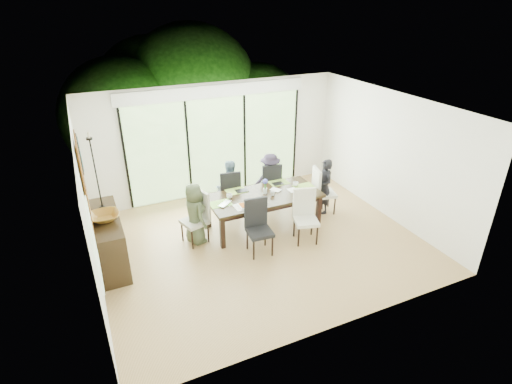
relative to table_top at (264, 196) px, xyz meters
name	(u,v)px	position (x,y,z in m)	size (l,w,h in m)	color
floor	(261,242)	(-0.33, -0.57, -0.70)	(6.00, 5.00, 0.01)	olive
ceiling	(262,107)	(-0.33, -0.57, 2.01)	(6.00, 5.00, 0.01)	white
wall_back	(216,140)	(-0.33, 1.94, 0.65)	(6.00, 0.02, 2.70)	white
wall_front	(342,252)	(-0.33, -3.08, 0.65)	(6.00, 0.02, 2.70)	beige
wall_left	(87,214)	(-3.34, -0.57, 0.65)	(0.02, 5.00, 2.70)	silver
wall_right	(390,156)	(2.68, -0.57, 0.65)	(0.02, 5.00, 2.70)	beige
glass_doors	(217,147)	(-0.33, 1.90, 0.50)	(4.20, 0.02, 2.30)	#598C3F
blinds_header	(215,91)	(-0.33, 1.89, 1.80)	(4.40, 0.06, 0.28)	white
mullion_a	(126,160)	(-2.43, 1.89, 0.50)	(0.05, 0.04, 2.30)	black
mullion_b	(188,151)	(-1.03, 1.89, 0.50)	(0.05, 0.04, 2.30)	black
mullion_c	(245,143)	(0.37, 1.89, 0.50)	(0.05, 0.04, 2.30)	black
mullion_d	(295,135)	(1.77, 1.89, 0.50)	(0.05, 0.04, 2.30)	black
side_window	(94,244)	(-3.30, -1.77, 0.80)	(0.02, 0.90, 1.00)	#8CAD7F
deck	(208,180)	(-0.33, 2.83, -0.75)	(6.00, 1.80, 0.10)	brown
rail_top	(197,150)	(-0.33, 3.63, -0.15)	(6.00, 0.08, 0.06)	brown
foliage_left	(121,117)	(-2.13, 4.63, 0.74)	(3.20, 3.20, 3.20)	#14380F
foliage_mid	(192,92)	(0.07, 5.23, 1.10)	(4.00, 4.00, 4.00)	#14380F
foliage_right	(257,110)	(1.87, 4.43, 0.56)	(2.80, 2.80, 2.80)	#14380F
foliage_far	(155,96)	(-0.93, 5.93, 0.92)	(3.60, 3.60, 3.60)	#14380F
table_top	(264,196)	(0.00, 0.00, 0.00)	(2.32, 1.07, 0.06)	black
table_apron	(264,200)	(0.00, 0.00, -0.09)	(2.13, 0.87, 0.10)	black
table_leg_fl	(222,233)	(-1.08, -0.43, -0.36)	(0.09, 0.09, 0.67)	black
table_leg_fr	(319,210)	(1.08, -0.43, -0.36)	(0.09, 0.09, 0.67)	black
table_leg_bl	(208,213)	(-1.08, 0.43, -0.36)	(0.09, 0.09, 0.67)	black
table_leg_br	(298,194)	(1.08, 0.43, -0.36)	(0.09, 0.09, 0.67)	black
chair_left_end	(194,218)	(-1.50, 0.00, -0.16)	(0.45, 0.45, 1.07)	beige
chair_right_end	(325,190)	(1.50, 0.00, -0.16)	(0.45, 0.45, 1.07)	silver
chair_far_left	(229,191)	(-0.45, 0.85, -0.16)	(0.45, 0.45, 1.07)	black
chair_far_right	(270,183)	(0.55, 0.85, -0.16)	(0.45, 0.45, 1.07)	black
chair_near_left	(260,228)	(-0.50, -0.87, -0.16)	(0.45, 0.45, 1.07)	black
chair_near_right	(306,217)	(0.50, -0.87, -0.16)	(0.45, 0.45, 1.07)	silver
person_left_end	(195,214)	(-1.48, 0.00, -0.07)	(0.58, 0.37, 1.25)	#475337
person_right_end	(324,186)	(1.48, 0.00, -0.07)	(0.58, 0.37, 1.25)	black
person_far_left	(229,187)	(-0.45, 0.83, -0.07)	(0.58, 0.37, 1.25)	#6D8A9D
person_far_right	(270,180)	(0.55, 0.83, -0.07)	(0.58, 0.37, 1.25)	#261E2D
placemat_left	(220,204)	(-0.95, 0.00, 0.03)	(0.43, 0.31, 0.01)	#7DBA42
placemat_right	(304,186)	(0.95, 0.00, 0.03)	(0.43, 0.31, 0.01)	#7FA63B
placemat_far_l	(236,191)	(-0.45, 0.40, 0.03)	(0.43, 0.31, 0.01)	#99C245
placemat_far_r	(279,183)	(0.55, 0.40, 0.03)	(0.43, 0.31, 0.01)	olive
placemat_paper	(245,206)	(-0.55, -0.30, 0.03)	(0.43, 0.31, 0.01)	white
tablet_far_l	(242,191)	(-0.35, 0.35, 0.04)	(0.25, 0.17, 0.01)	black
tablet_far_r	(278,184)	(0.50, 0.35, 0.04)	(0.23, 0.16, 0.01)	black
papers	(295,190)	(0.70, -0.05, 0.03)	(0.29, 0.21, 0.00)	white
platter_base	(245,206)	(-0.55, -0.30, 0.05)	(0.25, 0.25, 0.02)	white
platter_snacks	(245,205)	(-0.55, -0.30, 0.06)	(0.19, 0.19, 0.01)	#C05916
vase	(265,191)	(0.05, 0.05, 0.09)	(0.08, 0.08, 0.12)	silver
hyacinth_stems	(265,186)	(0.05, 0.05, 0.20)	(0.04, 0.04, 0.15)	#337226
hyacinth_blooms	(265,181)	(0.05, 0.05, 0.30)	(0.11, 0.11, 0.11)	#5458D2
laptop	(227,204)	(-0.85, -0.10, 0.04)	(0.32, 0.21, 0.03)	silver
cup_a	(229,196)	(-0.70, 0.15, 0.08)	(0.12, 0.12, 0.09)	white
cup_b	(273,193)	(0.15, -0.10, 0.07)	(0.10, 0.10, 0.09)	white
cup_c	(296,184)	(0.80, 0.10, 0.08)	(0.12, 0.12, 0.09)	white
book	(274,191)	(0.25, 0.05, 0.04)	(0.16, 0.22, 0.02)	white
sideboard	(109,240)	(-3.09, -0.01, -0.23)	(0.47, 1.67, 0.94)	black
bowl	(105,217)	(-3.09, -0.11, 0.30)	(0.50, 0.50, 0.12)	brown
candlestick_base	(102,207)	(-3.09, 0.34, 0.26)	(0.10, 0.10, 0.04)	black
candlestick_shaft	(96,174)	(-3.09, 0.34, 0.92)	(0.02, 0.02, 1.30)	black
candlestick_pan	(89,139)	(-3.09, 0.34, 1.56)	(0.10, 0.10, 0.03)	black
candle	(89,135)	(-3.09, 0.34, 1.63)	(0.04, 0.04, 0.10)	silver
tapestry	(84,183)	(-3.30, -0.17, 1.00)	(0.02, 1.00, 1.50)	brown
art_frame	(79,154)	(-3.30, 1.13, 1.05)	(0.03, 0.55, 0.65)	black
art_canvas	(80,154)	(-3.28, 1.13, 1.05)	(0.01, 0.45, 0.55)	#194852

